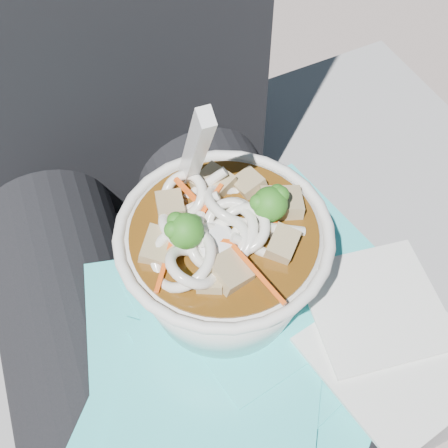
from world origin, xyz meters
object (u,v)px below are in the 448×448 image
object	(u,v)px
stone_ledge	(164,359)
plastic_bag	(222,367)
udon_bowl	(223,257)
person_body	(156,277)
lap	(187,374)

from	to	relation	value
stone_ledge	plastic_bag	size ratio (longest dim) A/B	2.59
stone_ledge	udon_bowl	xyz separation A→B (m)	(0.04, -0.13, 0.43)
person_body	udon_bowl	xyz separation A→B (m)	(0.04, -0.07, 0.11)
lap	plastic_bag	size ratio (longest dim) A/B	1.25
stone_ledge	plastic_bag	xyz separation A→B (m)	(0.02, -0.19, 0.36)
plastic_bag	lap	bearing A→B (deg)	119.66
lap	udon_bowl	size ratio (longest dim) A/B	2.31
plastic_bag	udon_bowl	bearing A→B (deg)	68.80
plastic_bag	udon_bowl	world-z (taller)	udon_bowl
plastic_bag	person_body	bearing A→B (deg)	99.26
lap	person_body	bearing A→B (deg)	90.00
stone_ledge	person_body	bearing A→B (deg)	-90.00
lap	udon_bowl	distance (m)	0.15
stone_ledge	lap	xyz separation A→B (m)	(0.00, -0.15, 0.29)
stone_ledge	lap	bearing A→B (deg)	-90.00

